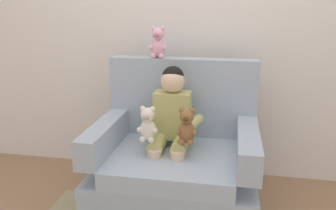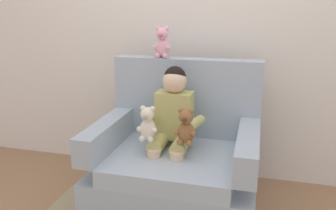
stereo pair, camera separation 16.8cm
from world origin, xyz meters
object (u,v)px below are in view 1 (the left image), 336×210
armchair (176,164)px  seated_child (171,119)px  plush_cream (148,125)px  plush_brown (187,127)px  plush_pink_on_backrest (158,43)px

armchair → seated_child: size_ratio=1.37×
armchair → plush_cream: size_ratio=4.69×
seated_child → plush_brown: seated_child is taller
armchair → plush_cream: (-0.17, -0.15, 0.34)m
armchair → plush_pink_on_backrest: 0.91m
armchair → plush_pink_on_backrest: size_ratio=4.77×
armchair → plush_cream: 0.41m
plush_brown → armchair: bearing=119.6°
plush_cream → plush_brown: plush_brown is taller
armchair → plush_brown: bearing=-58.4°
seated_child → plush_pink_on_backrest: size_ratio=3.48×
plush_cream → plush_pink_on_backrest: (-0.02, 0.46, 0.49)m
plush_brown → plush_pink_on_backrest: (-0.29, 0.46, 0.49)m
seated_child → plush_brown: (0.13, -0.17, 0.01)m
plush_brown → plush_pink_on_backrest: size_ratio=1.04×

